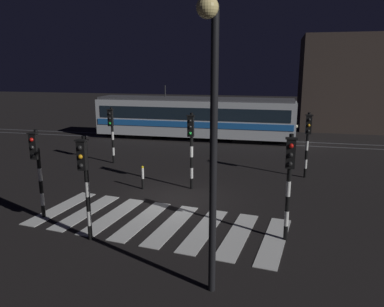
% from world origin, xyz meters
% --- Properties ---
extents(ground_plane, '(120.00, 120.00, 0.00)m').
position_xyz_m(ground_plane, '(0.00, 0.00, 0.00)').
color(ground_plane, black).
extents(rail_near, '(80.00, 0.12, 0.03)m').
position_xyz_m(rail_near, '(0.00, 12.75, 0.01)').
color(rail_near, '#59595E').
rests_on(rail_near, ground).
extents(rail_far, '(80.00, 0.12, 0.03)m').
position_xyz_m(rail_far, '(0.00, 14.18, 0.01)').
color(rail_far, '#59595E').
rests_on(rail_far, ground).
extents(crosswalk_zebra, '(9.56, 4.85, 0.02)m').
position_xyz_m(crosswalk_zebra, '(0.00, -2.53, 0.01)').
color(crosswalk_zebra, silver).
rests_on(crosswalk_zebra, ground).
extents(traffic_light_corner_far_left, '(0.36, 0.42, 3.28)m').
position_xyz_m(traffic_light_corner_far_left, '(-5.21, 5.09, 2.17)').
color(traffic_light_corner_far_left, black).
rests_on(traffic_light_corner_far_left, ground).
extents(traffic_light_corner_near_right, '(0.36, 0.42, 3.54)m').
position_xyz_m(traffic_light_corner_near_right, '(4.56, -2.97, 2.33)').
color(traffic_light_corner_near_right, black).
rests_on(traffic_light_corner_near_right, ground).
extents(traffic_light_kerb_mid_left, '(0.36, 0.42, 3.47)m').
position_xyz_m(traffic_light_kerb_mid_left, '(-1.70, -4.38, 2.29)').
color(traffic_light_kerb_mid_left, black).
rests_on(traffic_light_kerb_mid_left, ground).
extents(traffic_light_corner_near_left, '(0.36, 0.42, 3.36)m').
position_xyz_m(traffic_light_corner_near_left, '(-4.32, -3.08, 2.22)').
color(traffic_light_corner_near_left, black).
rests_on(traffic_light_corner_near_left, ground).
extents(traffic_light_corner_far_right, '(0.36, 0.42, 3.35)m').
position_xyz_m(traffic_light_corner_far_right, '(5.61, 4.58, 2.21)').
color(traffic_light_corner_far_right, black).
rests_on(traffic_light_corner_far_right, ground).
extents(traffic_light_median_centre, '(0.36, 0.42, 3.55)m').
position_xyz_m(traffic_light_median_centre, '(0.35, 1.49, 2.34)').
color(traffic_light_median_centre, black).
rests_on(traffic_light_median_centre, ground).
extents(street_lamp_near_kerb, '(0.44, 1.21, 6.88)m').
position_xyz_m(street_lamp_near_kerb, '(2.70, -6.46, 4.39)').
color(street_lamp_near_kerb, black).
rests_on(street_lamp_near_kerb, ground).
extents(tram, '(15.44, 2.58, 4.15)m').
position_xyz_m(tram, '(-2.25, 13.46, 1.75)').
color(tram, silver).
rests_on(tram, ground).
extents(bollard_island_edge, '(0.12, 0.12, 1.11)m').
position_xyz_m(bollard_island_edge, '(-1.84, 1.02, 0.56)').
color(bollard_island_edge, black).
rests_on(bollard_island_edge, ground).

